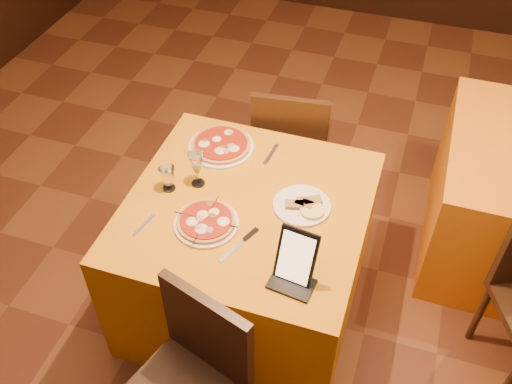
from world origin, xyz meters
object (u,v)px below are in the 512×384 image
(chair_main_far, at_px, (293,144))
(pizza_far, at_px, (221,146))
(main_table, at_px, (248,255))
(pizza_near, at_px, (206,222))
(wine_glass, at_px, (197,169))
(tablet, at_px, (296,257))
(water_glass, at_px, (168,179))

(chair_main_far, height_order, pizza_far, chair_main_far)
(main_table, distance_m, pizza_far, 0.57)
(chair_main_far, relative_size, pizza_near, 3.15)
(chair_main_far, distance_m, pizza_far, 0.64)
(wine_glass, relative_size, tablet, 0.78)
(main_table, xyz_separation_m, pizza_far, (-0.25, 0.33, 0.39))
(chair_main_far, height_order, wine_glass, wine_glass)
(pizza_far, xyz_separation_m, water_glass, (-0.13, -0.36, 0.05))
(main_table, distance_m, tablet, 0.67)
(pizza_far, height_order, tablet, tablet)
(wine_glass, xyz_separation_m, tablet, (0.58, -0.38, 0.03))
(chair_main_far, distance_m, water_glass, 1.00)
(pizza_near, height_order, pizza_far, same)
(main_table, bearing_deg, pizza_near, -125.84)
(chair_main_far, distance_m, wine_glass, 0.91)
(pizza_near, bearing_deg, chair_main_far, 82.70)
(main_table, xyz_separation_m, chair_main_far, (-0.00, 0.83, 0.08))
(pizza_near, relative_size, wine_glass, 1.52)
(water_glass, distance_m, tablet, 0.76)
(pizza_far, relative_size, water_glass, 2.57)
(main_table, xyz_separation_m, pizza_near, (-0.13, -0.18, 0.39))
(pizza_far, xyz_separation_m, wine_glass, (-0.01, -0.28, 0.08))
(main_table, xyz_separation_m, water_glass, (-0.38, -0.02, 0.44))
(pizza_near, xyz_separation_m, tablet, (0.45, -0.15, 0.10))
(chair_main_far, height_order, pizza_near, chair_main_far)
(pizza_near, relative_size, tablet, 1.18)
(pizza_near, bearing_deg, wine_glass, 120.04)
(water_glass, bearing_deg, pizza_far, 70.16)
(chair_main_far, bearing_deg, wine_glass, 64.38)
(wine_glass, bearing_deg, pizza_far, 88.00)
(pizza_near, distance_m, tablet, 0.48)
(pizza_far, distance_m, tablet, 0.88)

